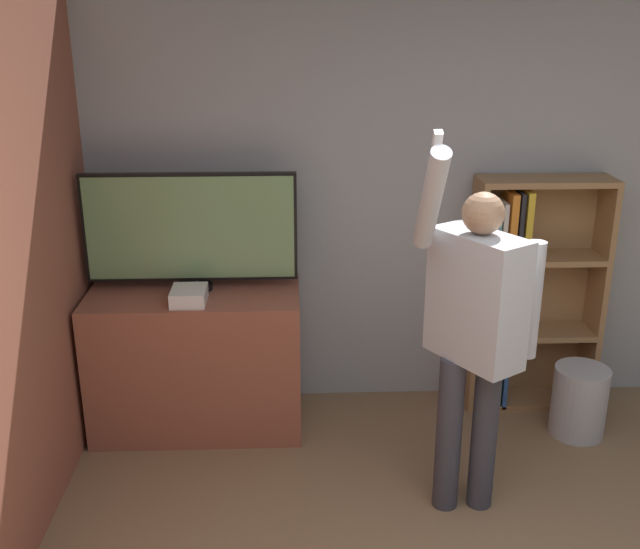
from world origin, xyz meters
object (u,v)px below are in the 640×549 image
Objects in this scene: television at (191,230)px; person at (475,325)px; waste_bin at (579,401)px; bookshelf at (521,294)px; game_console at (189,296)px.

television is 1.74m from person.
bookshelf is at bearing 124.70° from waste_bin.
bookshelf reaches higher than game_console.
game_console is 0.53× the size of waste_bin.
game_console reaches higher than waste_bin.
waste_bin is (2.30, -0.26, -1.02)m from television.
person is 4.57× the size of waste_bin.
person is (-0.56, -1.07, 0.26)m from bookshelf.
bookshelf is 0.73m from waste_bin.
bookshelf reaches higher than waste_bin.
television is 0.82× the size of bookshelf.
television is 5.36× the size of game_console.
bookshelf is 0.76× the size of person.
waste_bin is (2.30, -0.05, -0.70)m from game_console.
game_console is (-0.00, -0.21, -0.32)m from television.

